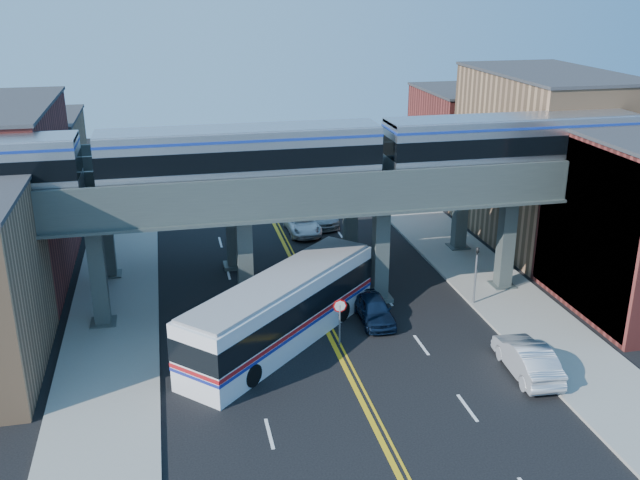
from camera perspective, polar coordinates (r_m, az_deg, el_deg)
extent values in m
plane|color=black|center=(35.43, 2.28, -10.66)|extent=(120.00, 120.00, 0.00)
cube|color=gray|center=(43.49, -16.09, -5.24)|extent=(5.00, 70.00, 0.16)
cube|color=gray|center=(47.48, 12.74, -2.74)|extent=(5.00, 70.00, 0.16)
cube|color=#A37854|center=(61.01, -22.17, 5.24)|extent=(8.00, 10.00, 8.00)
cube|color=#A37854|center=(53.90, 17.38, 6.20)|extent=(8.00, 14.00, 12.00)
cube|color=maroon|center=(65.52, 11.73, 7.70)|extent=(8.00, 10.00, 9.00)
cube|color=#2AACB7|center=(42.41, 20.33, 0.44)|extent=(0.10, 9.50, 9.50)
cube|color=#3A4341|center=(40.55, -17.32, -2.74)|extent=(0.85, 0.85, 6.00)
cube|color=#3A4341|center=(40.53, -6.02, -1.90)|extent=(0.85, 0.85, 6.00)
cube|color=#3A4341|center=(42.06, 4.86, -1.03)|extent=(0.85, 0.85, 6.00)
cube|color=#3A4341|center=(44.98, 14.65, -0.21)|extent=(0.85, 0.85, 6.00)
cube|color=#3F4845|center=(39.90, -0.49, 3.48)|extent=(52.00, 3.60, 1.40)
cube|color=#3A4341|center=(47.09, -16.75, 0.50)|extent=(0.85, 0.85, 6.00)
cube|color=#3A4341|center=(47.07, -7.02, 1.22)|extent=(0.85, 0.85, 6.00)
cube|color=#3A4341|center=(48.39, 2.44, 1.89)|extent=(0.85, 0.85, 6.00)
cube|color=#3A4341|center=(50.95, 11.18, 2.46)|extent=(0.85, 0.85, 6.00)
cube|color=#3F4845|center=(46.52, -2.29, 5.89)|extent=(52.00, 3.60, 1.40)
cube|color=black|center=(39.52, -22.30, 3.03)|extent=(2.17, 2.17, 0.25)
cube|color=black|center=(38.89, -13.30, 3.75)|extent=(2.17, 2.17, 0.25)
cube|color=black|center=(39.83, 0.63, 4.69)|extent=(2.17, 2.17, 0.25)
cube|color=silver|center=(38.64, -6.35, 6.68)|extent=(14.98, 2.86, 3.15)
cube|color=black|center=(38.61, -6.36, 6.90)|extent=(15.00, 2.92, 1.08)
cube|color=black|center=(41.63, 8.99, 5.12)|extent=(2.17, 2.17, 0.25)
cube|color=black|center=(45.93, 20.27, 5.53)|extent=(2.17, 2.17, 0.25)
cube|color=silver|center=(43.19, 15.11, 7.54)|extent=(14.98, 2.86, 3.15)
cube|color=black|center=(43.16, 15.13, 7.73)|extent=(15.00, 2.92, 1.08)
cylinder|color=slate|center=(37.49, 1.59, -6.81)|extent=(0.09, 0.09, 2.30)
cylinder|color=red|center=(37.00, 1.60, -5.29)|extent=(0.76, 0.04, 0.76)
cylinder|color=slate|center=(42.65, 12.31, -3.17)|extent=(0.12, 0.12, 3.20)
imported|color=black|center=(41.89, 12.51, -0.59)|extent=(0.15, 0.18, 0.90)
cube|color=white|center=(37.57, -3.04, -5.72)|extent=(11.80, 11.70, 3.53)
cube|color=black|center=(37.38, -3.05, -5.09)|extent=(11.87, 11.77, 1.20)
cube|color=#B21419|center=(37.72, -3.03, -6.19)|extent=(11.87, 11.76, 0.20)
cylinder|color=black|center=(35.12, -7.24, -10.05)|extent=(2.96, 2.98, 1.14)
cylinder|color=black|center=(40.93, 0.14, -5.27)|extent=(2.96, 2.98, 1.14)
imported|color=black|center=(40.28, 4.34, -5.52)|extent=(1.81, 4.34, 1.47)
imported|color=#29282B|center=(46.23, 1.47, -1.81)|extent=(1.86, 5.23, 1.72)
imported|color=white|center=(54.10, -1.44, 1.31)|extent=(2.37, 4.98, 1.37)
imported|color=#9D9DA1|center=(56.02, -0.16, 2.07)|extent=(2.73, 5.45, 1.52)
imported|color=#B6B7BC|center=(36.46, 16.24, -9.08)|extent=(2.09, 5.11, 1.65)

